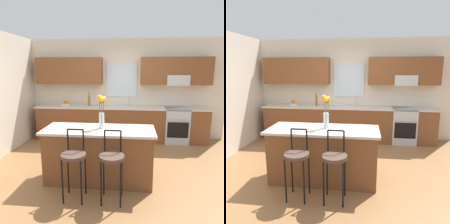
# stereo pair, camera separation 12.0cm
# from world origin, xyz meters

# --- Properties ---
(ground_plane) EXTENTS (14.00, 14.00, 0.00)m
(ground_plane) POSITION_xyz_m (0.00, 0.00, 0.00)
(ground_plane) COLOR olive
(back_wall_assembly) EXTENTS (5.60, 0.50, 2.70)m
(back_wall_assembly) POSITION_xyz_m (0.03, 1.98, 1.51)
(back_wall_assembly) COLOR beige
(back_wall_assembly) RESTS_ON ground
(counter_run) EXTENTS (4.56, 0.64, 0.92)m
(counter_run) POSITION_xyz_m (0.00, 1.70, 0.47)
(counter_run) COLOR brown
(counter_run) RESTS_ON ground
(sink_faucet) EXTENTS (0.02, 0.13, 0.23)m
(sink_faucet) POSITION_xyz_m (0.21, 1.84, 1.06)
(sink_faucet) COLOR #B7BABC
(sink_faucet) RESTS_ON counter_run
(oven_range) EXTENTS (0.60, 0.64, 0.92)m
(oven_range) POSITION_xyz_m (1.46, 1.68, 0.46)
(oven_range) COLOR #B7BABC
(oven_range) RESTS_ON ground
(kitchen_island) EXTENTS (1.85, 0.72, 0.92)m
(kitchen_island) POSITION_xyz_m (-0.23, -0.47, 0.46)
(kitchen_island) COLOR brown
(kitchen_island) RESTS_ON ground
(bar_stool_near) EXTENTS (0.36, 0.36, 1.04)m
(bar_stool_near) POSITION_xyz_m (-0.51, -1.05, 0.64)
(bar_stool_near) COLOR black
(bar_stool_near) RESTS_ON ground
(bar_stool_middle) EXTENTS (0.36, 0.36, 1.04)m
(bar_stool_middle) POSITION_xyz_m (0.04, -1.05, 0.64)
(bar_stool_middle) COLOR black
(bar_stool_middle) RESTS_ON ground
(flower_vase) EXTENTS (0.15, 0.16, 0.56)m
(flower_vase) POSITION_xyz_m (-0.20, -0.41, 1.26)
(flower_vase) COLOR silver
(flower_vase) RESTS_ON kitchen_island
(fruit_bowl_oranges) EXTENTS (0.24, 0.24, 0.16)m
(fruit_bowl_oranges) POSITION_xyz_m (-1.51, 1.70, 0.97)
(fruit_bowl_oranges) COLOR silver
(fruit_bowl_oranges) RESTS_ON counter_run
(bottle_olive_oil) EXTENTS (0.06, 0.06, 0.35)m
(bottle_olive_oil) POSITION_xyz_m (-0.85, 1.70, 1.06)
(bottle_olive_oil) COLOR olive
(bottle_olive_oil) RESTS_ON counter_run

